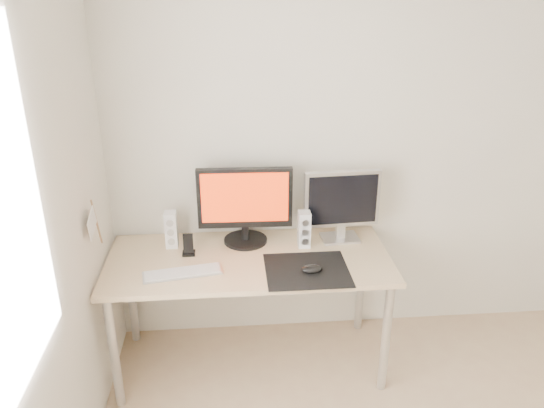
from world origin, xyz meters
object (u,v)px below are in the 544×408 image
speaker_left (171,230)px  keyboard (183,273)px  second_monitor (342,202)px  mouse (312,269)px  phone_dock (189,248)px  speaker_right (304,229)px  main_monitor (245,203)px  desk (249,270)px

speaker_left → keyboard: size_ratio=0.50×
keyboard → second_monitor: bearing=20.0°
keyboard → speaker_left: bearing=104.0°
keyboard → mouse: bearing=-4.0°
keyboard → phone_dock: phone_dock is taller
second_monitor → speaker_left: second_monitor is taller
mouse → speaker_left: (-0.77, 0.38, 0.09)m
mouse → speaker_left: 0.86m
speaker_right → phone_dock: 0.67m
main_monitor → speaker_right: bearing=-13.4°
second_monitor → phone_dock: 0.93m
desk → speaker_left: speaker_left is taller
speaker_left → speaker_right: same height
main_monitor → keyboard: (-0.35, -0.35, -0.25)m
speaker_right → keyboard: 0.75m
speaker_left → phone_dock: bearing=-47.3°
main_monitor → speaker_right: main_monitor is taller
second_monitor → phone_dock: size_ratio=3.50×
speaker_left → speaker_right: 0.77m
mouse → speaker_right: speaker_right is taller
desk → phone_dock: 0.37m
main_monitor → keyboard: size_ratio=1.27×
speaker_right → mouse: bearing=-90.4°
main_monitor → mouse: bearing=-49.5°
mouse → phone_dock: 0.72m
main_monitor → second_monitor: main_monitor is taller
mouse → second_monitor: second_monitor is taller
mouse → speaker_left: size_ratio=0.53×
speaker_right → phone_dock: size_ratio=1.69×
second_monitor → keyboard: size_ratio=1.04×
speaker_left → keyboard: speaker_left is taller
desk → speaker_right: size_ratio=7.33×
desk → keyboard: 0.40m
keyboard → phone_dock: bearing=84.6°
mouse → speaker_left: bearing=153.9°
speaker_left → phone_dock: size_ratio=1.69×
desk → speaker_left: (-0.44, 0.18, 0.19)m
main_monitor → second_monitor: bearing=-1.1°
speaker_left → phone_dock: (0.10, -0.11, -0.07)m
main_monitor → second_monitor: 0.57m
speaker_left → mouse: bearing=-26.1°
speaker_right → phone_dock: (-0.67, -0.05, -0.07)m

